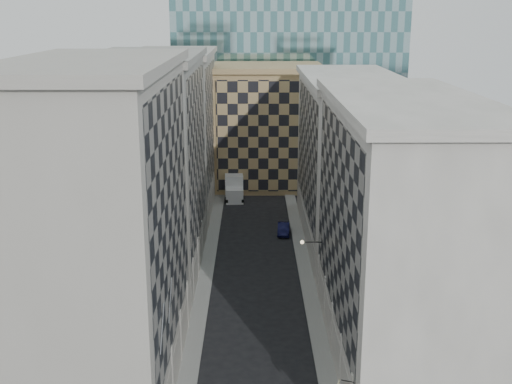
{
  "coord_description": "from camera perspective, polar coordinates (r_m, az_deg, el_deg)",
  "views": [
    {
      "loc": [
        -0.38,
        -31.4,
        26.62
      ],
      "look_at": [
        -0.11,
        12.65,
        14.2
      ],
      "focal_mm": 45.0,
      "sensor_mm": 36.0,
      "label": 1
    }
  ],
  "objects": [
    {
      "name": "box_truck",
      "position": [
        94.64,
        -1.96,
        0.37
      ],
      "size": [
        2.97,
        6.58,
        3.54
      ],
      "rotation": [
        0.0,
        0.0,
        0.05
      ],
      "color": "white",
      "rests_on": "ground"
    },
    {
      "name": "flagpoles_left",
      "position": [
        42.14,
        -7.98,
        -10.64
      ],
      "size": [
        0.1,
        6.33,
        2.33
      ],
      "color": "gray",
      "rests_on": "ground"
    },
    {
      "name": "bldg_right_b",
      "position": [
        76.13,
        8.19,
        2.85
      ],
      "size": [
        10.8,
        28.8,
        19.7
      ],
      "color": "#B3AEA4",
      "rests_on": "ground"
    },
    {
      "name": "sidewalk_west",
      "position": [
        67.07,
        -4.52,
        -7.62
      ],
      "size": [
        1.5,
        100.0,
        0.15
      ],
      "primitive_type": "cube",
      "color": "gray",
      "rests_on": "ground"
    },
    {
      "name": "bracket_lamp",
      "position": [
        59.23,
        4.29,
        -4.47
      ],
      "size": [
        1.98,
        0.36,
        0.36
      ],
      "color": "black",
      "rests_on": "ground"
    },
    {
      "name": "bldg_left_b",
      "position": [
        67.02,
        -9.36,
        2.34
      ],
      "size": [
        10.8,
        22.8,
        22.7
      ],
      "color": "gray",
      "rests_on": "ground"
    },
    {
      "name": "bldg_left_c",
      "position": [
        88.46,
        -7.19,
        5.33
      ],
      "size": [
        10.8,
        22.8,
        21.7
      ],
      "color": "#A6A095",
      "rests_on": "ground"
    },
    {
      "name": "tan_block",
      "position": [
        100.8,
        1.02,
        5.93
      ],
      "size": [
        16.8,
        14.8,
        18.8
      ],
      "color": "tan",
      "rests_on": "ground"
    },
    {
      "name": "church_tower",
      "position": [
        113.4,
        -0.16,
        15.91
      ],
      "size": [
        7.2,
        7.2,
        51.5
      ],
      "color": "#312C26",
      "rests_on": "ground"
    },
    {
      "name": "bldg_left_a",
      "position": [
        46.12,
        -13.52,
        -3.42
      ],
      "size": [
        10.8,
        22.8,
        23.7
      ],
      "color": "#A6A095",
      "rests_on": "ground"
    },
    {
      "name": "bldg_right_a",
      "position": [
        50.45,
        12.59,
        -3.5
      ],
      "size": [
        10.8,
        26.8,
        20.7
      ],
      "color": "#B3AEA4",
      "rests_on": "ground"
    },
    {
      "name": "sidewalk_east",
      "position": [
        67.13,
        4.53,
        -7.6
      ],
      "size": [
        1.5,
        100.0,
        0.15
      ],
      "primitive_type": "cube",
      "color": "gray",
      "rests_on": "ground"
    },
    {
      "name": "dark_car",
      "position": [
        79.73,
        2.47,
        -3.25
      ],
      "size": [
        1.69,
        4.25,
        1.37
      ],
      "primitive_type": "imported",
      "rotation": [
        0.0,
        0.0,
        -0.06
      ],
      "color": "#0E1035",
      "rests_on": "ground"
    }
  ]
}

